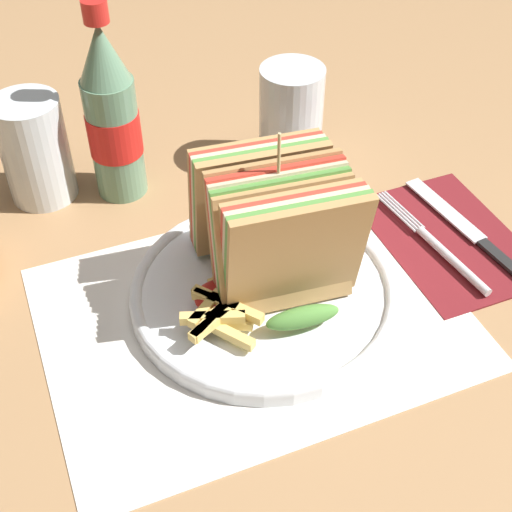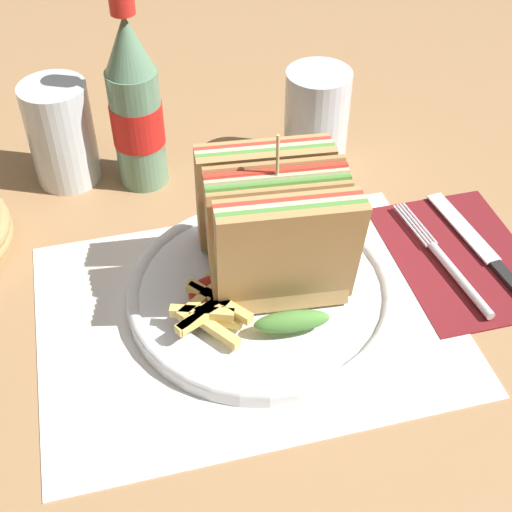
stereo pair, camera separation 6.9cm
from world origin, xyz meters
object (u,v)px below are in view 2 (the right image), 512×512
at_px(club_sandwich, 275,230).
at_px(knife, 485,252).
at_px(fork, 450,267).
at_px(plate_main, 261,292).
at_px(coke_bottle_near, 136,107).
at_px(glass_near, 316,125).
at_px(glass_far, 61,134).

bearing_deg(club_sandwich, knife, -1.38).
bearing_deg(fork, club_sandwich, 167.33).
xyz_separation_m(club_sandwich, fork, (0.18, -0.02, -0.07)).
relative_size(plate_main, coke_bottle_near, 1.15).
height_order(club_sandwich, glass_near, club_sandwich).
distance_m(club_sandwich, glass_near, 0.23).
xyz_separation_m(knife, coke_bottle_near, (-0.33, 0.22, 0.09)).
distance_m(fork, knife, 0.05).
xyz_separation_m(plate_main, fork, (0.20, -0.01, -0.00)).
relative_size(club_sandwich, coke_bottle_near, 0.75).
bearing_deg(fork, glass_near, 102.76).
height_order(plate_main, glass_near, glass_near).
distance_m(plate_main, coke_bottle_near, 0.26).
bearing_deg(coke_bottle_near, club_sandwich, -65.33).
relative_size(knife, coke_bottle_near, 0.88).
relative_size(plate_main, knife, 1.30).
bearing_deg(coke_bottle_near, fork, -40.27).
xyz_separation_m(plate_main, glass_far, (-0.17, 0.25, 0.05)).
bearing_deg(club_sandwich, coke_bottle_near, 114.67).
bearing_deg(coke_bottle_near, glass_near, -5.04).
xyz_separation_m(glass_near, glass_far, (-0.29, 0.04, 0.01)).
height_order(coke_bottle_near, glass_near, coke_bottle_near).
distance_m(coke_bottle_near, glass_far, 0.10).
relative_size(knife, glass_near, 1.65).
bearing_deg(plate_main, glass_far, 124.08).
relative_size(glass_near, glass_far, 1.00).
height_order(plate_main, coke_bottle_near, coke_bottle_near).
height_order(fork, glass_near, glass_near).
xyz_separation_m(plate_main, knife, (0.24, 0.00, -0.00)).
bearing_deg(knife, fork, -168.60).
height_order(fork, glass_far, glass_far).
bearing_deg(fork, knife, 11.40).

